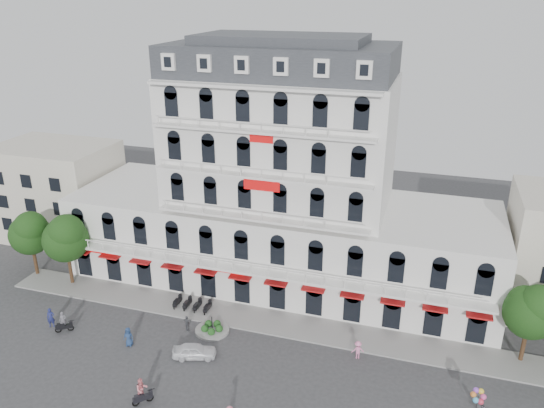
{
  "coord_description": "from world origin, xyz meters",
  "views": [
    {
      "loc": [
        14.76,
        -31.91,
        29.57
      ],
      "look_at": [
        1.6,
        10.0,
        11.87
      ],
      "focal_mm": 35.0,
      "sensor_mm": 36.0,
      "label": 1
    }
  ],
  "objects_px": {
    "parked_car": "(194,351)",
    "rider_west": "(63,323)",
    "balloon_vendor": "(480,405)",
    "rider_southwest": "(142,391)"
  },
  "relations": [
    {
      "from": "rider_west",
      "to": "balloon_vendor",
      "type": "height_order",
      "value": "balloon_vendor"
    },
    {
      "from": "rider_southwest",
      "to": "balloon_vendor",
      "type": "height_order",
      "value": "balloon_vendor"
    },
    {
      "from": "rider_west",
      "to": "parked_car",
      "type": "bearing_deg",
      "value": -32.09
    },
    {
      "from": "balloon_vendor",
      "to": "rider_southwest",
      "type": "bearing_deg",
      "value": -166.25
    },
    {
      "from": "rider_west",
      "to": "rider_southwest",
      "type": "distance_m",
      "value": 13.26
    },
    {
      "from": "rider_west",
      "to": "rider_southwest",
      "type": "xyz_separation_m",
      "value": [
        11.79,
        -6.05,
        0.29
      ]
    },
    {
      "from": "parked_car",
      "to": "rider_southwest",
      "type": "height_order",
      "value": "rider_southwest"
    },
    {
      "from": "rider_southwest",
      "to": "parked_car",
      "type": "bearing_deg",
      "value": 31.58
    },
    {
      "from": "parked_car",
      "to": "balloon_vendor",
      "type": "bearing_deg",
      "value": -109.07
    },
    {
      "from": "parked_car",
      "to": "rider_west",
      "type": "relative_size",
      "value": 1.78
    }
  ]
}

